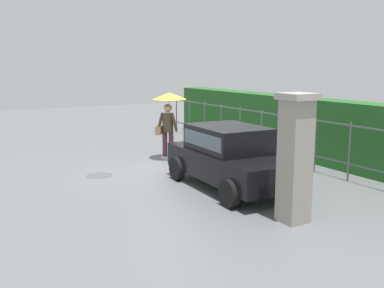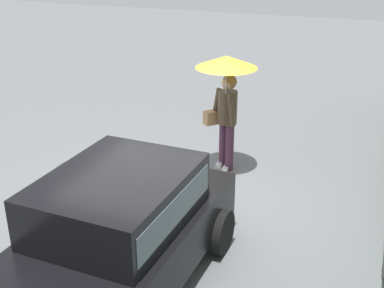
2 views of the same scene
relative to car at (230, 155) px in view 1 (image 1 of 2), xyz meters
The scene contains 7 objects.
ground_plane 2.20m from the car, behind, with size 40.00×40.00×0.00m, color slate.
car is the anchor object (origin of this frame).
pedestrian 3.66m from the car, behind, with size 1.03×1.03×2.08m.
gate_pillar 2.60m from the car, ahead, with size 0.60×0.60×2.42m.
fence_section 3.86m from the car, 130.46° to the left, with size 11.77×0.05×1.50m.
hedge_row 4.74m from the car, 121.86° to the left, with size 12.72×0.90×1.90m, color #235B23.
puddle_near 3.65m from the car, 137.98° to the right, with size 0.71×0.71×0.00m, color #4C545B.
Camera 1 is at (10.55, -5.55, 2.93)m, focal length 41.35 mm.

